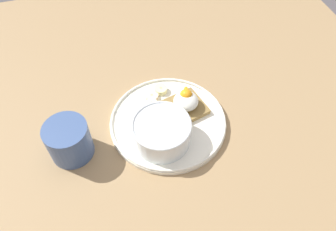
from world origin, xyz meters
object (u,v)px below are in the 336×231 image
object	(u,v)px
coffee_mug	(69,140)
banana_slice_front	(151,104)
oatmeal_bowl	(162,132)
banana_slice_left	(152,96)
toast_slice	(185,107)
banana_slice_back	(161,90)
poached_egg	(186,100)

from	to	relation	value
coffee_mug	banana_slice_front	bearing A→B (deg)	-160.49
banana_slice_front	coffee_mug	world-z (taller)	coffee_mug
coffee_mug	oatmeal_bowl	bearing A→B (deg)	170.76
oatmeal_bowl	banana_slice_left	size ratio (longest dim) A/B	2.80
toast_slice	banana_slice_back	bearing A→B (deg)	-59.20
coffee_mug	toast_slice	bearing A→B (deg)	-171.86
oatmeal_bowl	banana_slice_left	bearing A→B (deg)	-94.26
toast_slice	banana_slice_front	size ratio (longest dim) A/B	3.24
banana_slice_front	poached_egg	bearing A→B (deg)	159.43
banana_slice_front	coffee_mug	xyz separation A→B (cm)	(18.80, 6.66, 2.46)
toast_slice	banana_slice_left	xyz separation A→B (cm)	(6.58, -5.48, -0.16)
banana_slice_back	oatmeal_bowl	bearing A→B (deg)	75.51
coffee_mug	banana_slice_left	bearing A→B (deg)	-154.69
banana_slice_left	banana_slice_back	size ratio (longest dim) A/B	1.37
banana_slice_left	banana_slice_back	distance (cm)	2.86
oatmeal_bowl	banana_slice_front	distance (cm)	9.91
toast_slice	banana_slice_back	world-z (taller)	banana_slice_back
banana_slice_front	banana_slice_left	distance (cm)	2.64
toast_slice	banana_slice_front	distance (cm)	7.82
poached_egg	banana_slice_back	distance (cm)	8.01
toast_slice	coffee_mug	distance (cm)	26.43
oatmeal_bowl	poached_egg	size ratio (longest dim) A/B	1.47
oatmeal_bowl	banana_slice_front	size ratio (longest dim) A/B	3.96
oatmeal_bowl	coffee_mug	size ratio (longest dim) A/B	1.39
banana_slice_front	banana_slice_back	world-z (taller)	banana_slice_front
toast_slice	oatmeal_bowl	bearing A→B (deg)	42.00
poached_egg	coffee_mug	distance (cm)	26.40
oatmeal_bowl	banana_slice_back	xyz separation A→B (cm)	(-3.48, -13.46, -2.23)
oatmeal_bowl	coffee_mug	world-z (taller)	coffee_mug
poached_egg	banana_slice_front	xyz separation A→B (cm)	(7.31, -2.74, -2.14)
oatmeal_bowl	poached_egg	bearing A→B (deg)	-137.45
oatmeal_bowl	banana_slice_front	xyz separation A→B (cm)	(-0.24, -9.68, -2.14)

